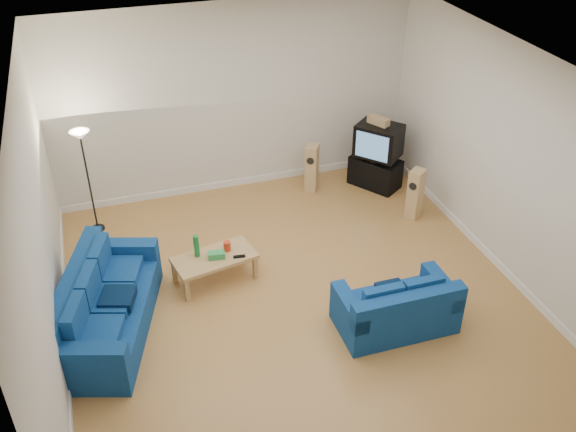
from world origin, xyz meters
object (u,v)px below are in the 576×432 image
object	(u,v)px
tv_stand	(375,172)
television	(379,141)
sofa_three_seat	(103,311)
sofa_loveseat	(397,310)
coffee_table	(214,260)

from	to	relation	value
tv_stand	television	size ratio (longest dim) A/B	0.95
sofa_three_seat	sofa_loveseat	size ratio (longest dim) A/B	1.63
tv_stand	coffee_table	bearing A→B (deg)	-95.53
sofa_three_seat	tv_stand	size ratio (longest dim) A/B	2.84
sofa_three_seat	sofa_loveseat	world-z (taller)	sofa_three_seat
television	sofa_three_seat	bearing A→B (deg)	-105.39
sofa_three_seat	sofa_loveseat	bearing A→B (deg)	90.57
sofa_loveseat	sofa_three_seat	bearing A→B (deg)	163.07
sofa_three_seat	tv_stand	world-z (taller)	sofa_three_seat
coffee_table	tv_stand	world-z (taller)	tv_stand
sofa_three_seat	sofa_loveseat	xyz separation A→B (m)	(3.53, -1.09, -0.04)
coffee_table	tv_stand	xyz separation A→B (m)	(3.23, 1.75, -0.10)
sofa_loveseat	tv_stand	world-z (taller)	sofa_loveseat
coffee_table	television	bearing A→B (deg)	27.87
sofa_three_seat	television	world-z (taller)	television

